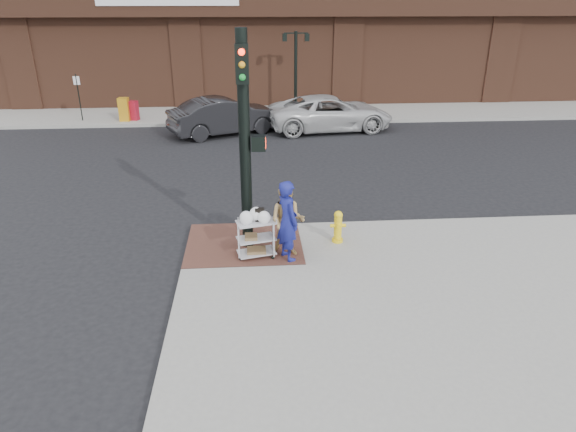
{
  "coord_description": "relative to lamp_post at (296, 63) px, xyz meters",
  "views": [
    {
      "loc": [
        -0.37,
        -10.46,
        5.76
      ],
      "look_at": [
        0.41,
        -0.04,
        1.25
      ],
      "focal_mm": 32.0,
      "sensor_mm": 36.0,
      "label": 1
    }
  ],
  "objects": [
    {
      "name": "newsbox_yellow",
      "position": [
        -8.39,
        -1.24,
        -1.91
      ],
      "size": [
        0.49,
        0.45,
        1.11
      ],
      "primitive_type": "cube",
      "rotation": [
        0.0,
        0.0,
        -0.07
      ],
      "color": "#C38515",
      "rests_on": "sidewalk_far"
    },
    {
      "name": "sidewalk_far",
      "position": [
        10.5,
        16.0,
        -2.54
      ],
      "size": [
        65.0,
        36.0,
        0.15
      ],
      "primitive_type": "cube",
      "color": "gray",
      "rests_on": "ground"
    },
    {
      "name": "ground",
      "position": [
        -2.0,
        -16.0,
        -2.62
      ],
      "size": [
        220.0,
        220.0,
        0.0
      ],
      "primitive_type": "plane",
      "color": "black",
      "rests_on": "ground"
    },
    {
      "name": "lamp_post",
      "position": [
        0.0,
        0.0,
        0.0
      ],
      "size": [
        1.32,
        0.22,
        4.0
      ],
      "color": "black",
      "rests_on": "sidewalk_far"
    },
    {
      "name": "woman_blue",
      "position": [
        -1.59,
        -15.95,
        -1.52
      ],
      "size": [
        0.7,
        0.82,
        1.9
      ],
      "primitive_type": "imported",
      "rotation": [
        0.0,
        0.0,
        2.0
      ],
      "color": "navy",
      "rests_on": "sidewalk_near"
    },
    {
      "name": "parking_sign",
      "position": [
        -10.5,
        -1.0,
        -1.37
      ],
      "size": [
        0.05,
        0.05,
        2.2
      ],
      "primitive_type": "cylinder",
      "color": "black",
      "rests_on": "sidewalk_far"
    },
    {
      "name": "minivan_white",
      "position": [
        1.32,
        -3.22,
        -1.83
      ],
      "size": [
        5.94,
        3.24,
        1.58
      ],
      "primitive_type": "imported",
      "rotation": [
        0.0,
        0.0,
        1.68
      ],
      "color": "silver",
      "rests_on": "ground"
    },
    {
      "name": "brick_curb_ramp",
      "position": [
        -2.6,
        -15.1,
        -2.46
      ],
      "size": [
        2.8,
        2.4,
        0.01
      ],
      "primitive_type": "cube",
      "color": "brown",
      "rests_on": "sidewalk_near"
    },
    {
      "name": "newsbox_red",
      "position": [
        -7.98,
        -1.1,
        -2.01
      ],
      "size": [
        0.46,
        0.44,
        0.92
      ],
      "primitive_type": "cube",
      "rotation": [
        0.0,
        0.0,
        -0.26
      ],
      "color": "maroon",
      "rests_on": "sidewalk_far"
    },
    {
      "name": "utility_cart",
      "position": [
        -2.31,
        -15.8,
        -1.93
      ],
      "size": [
        0.95,
        0.67,
        1.19
      ],
      "color": "#B5B4BA",
      "rests_on": "sidewalk_near"
    },
    {
      "name": "sedan_dark",
      "position": [
        -3.45,
        -3.63,
        -1.8
      ],
      "size": [
        5.25,
        3.64,
        1.64
      ],
      "primitive_type": "imported",
      "rotation": [
        0.0,
        0.0,
        2.0
      ],
      "color": "black",
      "rests_on": "ground"
    },
    {
      "name": "fire_hydrant",
      "position": [
        -0.3,
        -15.17,
        -2.05
      ],
      "size": [
        0.38,
        0.27,
        0.82
      ],
      "color": "yellow",
      "rests_on": "sidewalk_near"
    },
    {
      "name": "pedestrian_tan",
      "position": [
        -1.58,
        -15.74,
        -1.62
      ],
      "size": [
        0.96,
        0.83,
        1.69
      ],
      "primitive_type": "imported",
      "rotation": [
        0.0,
        0.0,
        -0.25
      ],
      "color": "tan",
      "rests_on": "sidewalk_near"
    },
    {
      "name": "traffic_signal_pole",
      "position": [
        -2.48,
        -15.23,
        0.21
      ],
      "size": [
        0.61,
        0.51,
        5.0
      ],
      "color": "black",
      "rests_on": "sidewalk_near"
    }
  ]
}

